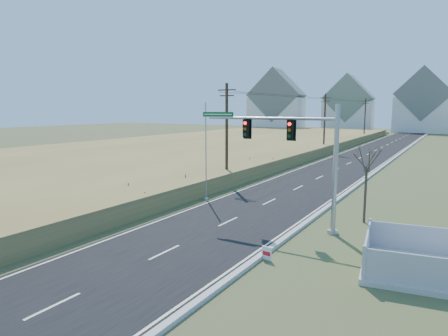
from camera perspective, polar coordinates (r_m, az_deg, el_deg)
ground at (r=20.90m, az=-4.99°, el=-10.42°), size 260.00×260.00×0.00m
road at (r=67.39m, az=20.55°, el=2.20°), size 8.00×180.00×0.06m
curb at (r=66.80m, az=24.05°, el=2.01°), size 0.30×180.00×0.18m
reed_marsh at (r=66.66m, az=-1.82°, el=3.21°), size 38.00×110.00×1.30m
utility_pole_near at (r=35.98m, az=0.39°, el=5.17°), size 1.80×0.26×9.00m
utility_pole_mid at (r=63.70m, az=14.17°, el=6.35°), size 1.80×0.26×9.00m
utility_pole_far at (r=92.85m, az=19.48°, el=6.71°), size 1.80×0.26×9.00m
condo_nw at (r=126.19m, az=7.53°, el=8.83°), size 17.69×13.38×19.05m
condo_nnw at (r=127.52m, az=17.34°, el=8.17°), size 14.93×11.17×17.03m
condo_n at (r=128.41m, az=26.57°, el=7.97°), size 15.27×10.20×18.54m
traffic_signal_mast at (r=22.55m, az=11.14°, el=2.12°), size 8.81×0.60×7.01m
fence_enclosure at (r=18.92m, az=29.20°, el=-12.63°), size 6.98×5.23×1.47m
open_sign at (r=18.39m, az=6.12°, el=-12.03°), size 0.50×0.13×0.62m
flagpole at (r=29.54m, az=-2.59°, el=0.93°), size 0.32×0.32×7.22m
bare_tree at (r=24.81m, az=19.78°, el=1.45°), size 1.84×1.84×4.89m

